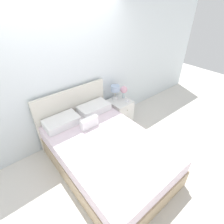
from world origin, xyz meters
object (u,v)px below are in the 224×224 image
object	(u,v)px
bed	(104,151)
teacup	(127,100)
flower_vase	(124,90)
nightstand	(120,111)
table_lamp	(115,90)

from	to	relation	value
bed	teacup	distance (m)	1.35
bed	flower_vase	bearing A→B (deg)	34.47
bed	flower_vase	xyz separation A→B (m)	(1.20, 0.83, 0.44)
bed	nightstand	distance (m)	1.30
bed	nightstand	world-z (taller)	bed
nightstand	bed	bearing A→B (deg)	-143.62
flower_vase	nightstand	bearing A→B (deg)	-160.27
teacup	table_lamp	bearing A→B (deg)	123.96
nightstand	flower_vase	world-z (taller)	flower_vase
bed	nightstand	size ratio (longest dim) A/B	3.83
table_lamp	teacup	bearing A→B (deg)	-56.04
teacup	nightstand	bearing A→B (deg)	133.57
flower_vase	bed	bearing A→B (deg)	-145.53
table_lamp	flower_vase	xyz separation A→B (m)	(0.21, -0.06, -0.05)
bed	table_lamp	xyz separation A→B (m)	(1.00, 0.88, 0.48)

